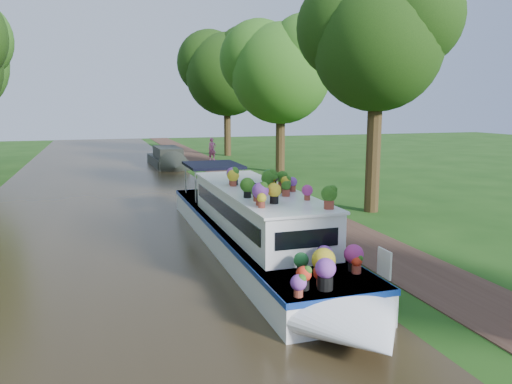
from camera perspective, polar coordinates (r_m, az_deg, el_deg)
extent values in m
plane|color=#184010|center=(15.65, 6.58, -5.29)|extent=(100.00, 100.00, 0.00)
cube|color=black|center=(14.34, -16.03, -7.00)|extent=(10.00, 100.00, 0.02)
cube|color=#412A1E|center=(16.17, 10.47, -4.84)|extent=(2.20, 100.00, 0.03)
cube|color=white|center=(14.50, -1.04, -4.83)|extent=(2.20, 12.00, 0.75)
cube|color=navy|center=(14.43, -1.05, -3.62)|extent=(2.24, 12.04, 0.12)
cube|color=white|center=(13.55, -0.08, -1.97)|extent=(1.80, 7.00, 1.05)
cube|color=white|center=(13.45, -0.08, 0.34)|extent=(1.90, 7.10, 0.06)
cube|color=black|center=(13.84, 3.51, -1.43)|extent=(0.03, 6.40, 0.38)
cube|color=black|center=(13.30, -3.82, -1.89)|extent=(0.03, 6.40, 0.38)
cube|color=black|center=(18.32, -4.94, 3.07)|extent=(1.90, 2.40, 0.10)
cube|color=white|center=(10.02, 14.46, -7.90)|extent=(0.04, 0.45, 0.55)
imported|color=#245316|center=(12.14, -0.14, 0.38)|extent=(0.22, 0.25, 0.39)
imported|color=#245316|center=(12.43, 2.24, 0.65)|extent=(0.32, 0.32, 0.41)
cylinder|color=#322410|center=(19.63, 13.26, 4.34)|extent=(0.56, 0.56, 4.55)
sphere|color=black|center=(19.67, 13.73, 15.89)|extent=(4.80, 4.80, 4.80)
sphere|color=black|center=(19.71, 17.51, 18.52)|extent=(3.60, 3.60, 3.60)
sphere|color=black|center=(20.07, 10.35, 17.95)|extent=(3.84, 3.84, 3.84)
cylinder|color=#322410|center=(30.78, 2.80, 5.85)|extent=(0.56, 0.56, 3.85)
sphere|color=#245316|center=(30.76, 2.86, 13.35)|extent=(6.00, 6.00, 6.00)
sphere|color=#245316|center=(30.47, 5.69, 15.61)|extent=(4.50, 4.50, 4.50)
sphere|color=#245316|center=(31.47, 0.33, 14.93)|extent=(4.80, 4.80, 4.80)
cylinder|color=#322410|center=(41.10, -3.29, 7.10)|extent=(0.56, 0.56, 4.20)
sphere|color=black|center=(41.13, -3.35, 13.25)|extent=(6.60, 6.60, 6.60)
sphere|color=black|center=(40.63, -1.14, 15.17)|extent=(4.95, 4.95, 4.95)
sphere|color=black|center=(42.05, -5.34, 14.50)|extent=(5.28, 5.28, 5.28)
cube|color=black|center=(34.57, -10.15, 3.48)|extent=(2.05, 6.09, 0.61)
cube|color=black|center=(34.00, -10.07, 4.49)|extent=(1.59, 3.56, 0.71)
imported|color=#CB5374|center=(37.25, -5.03, 4.90)|extent=(0.67, 0.49, 1.68)
imported|color=#37681F|center=(19.57, 0.87, -1.47)|extent=(0.52, 0.49, 0.45)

